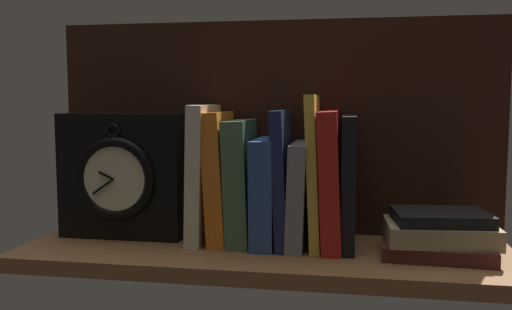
{
  "coord_description": "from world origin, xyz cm",
  "views": [
    {
      "loc": [
        14.06,
        -88.13,
        24.72
      ],
      "look_at": [
        -1.94,
        3.66,
        15.29
      ],
      "focal_mm": 38.14,
      "sensor_mm": 36.0,
      "label": 1
    }
  ],
  "objects_px": {
    "book_orange_pandolfini": "(220,177)",
    "book_red_requiem": "(331,179)",
    "book_navy_bierce": "(283,177)",
    "book_gray_chess": "(299,194)",
    "framed_clock": "(121,176)",
    "book_green_romantic": "(241,181)",
    "book_yellow_seinlanguage": "(315,171)",
    "book_cream_twain": "(203,173)",
    "book_blue_modern": "(265,191)",
    "book_black_skeptic": "(349,181)",
    "book_stack_side": "(439,235)"
  },
  "relations": [
    {
      "from": "book_black_skeptic",
      "to": "book_navy_bierce",
      "type": "bearing_deg",
      "value": 180.0
    },
    {
      "from": "book_yellow_seinlanguage",
      "to": "book_stack_side",
      "type": "bearing_deg",
      "value": -10.92
    },
    {
      "from": "book_navy_bierce",
      "to": "framed_clock",
      "type": "distance_m",
      "value": 0.29
    },
    {
      "from": "book_red_requiem",
      "to": "framed_clock",
      "type": "height_order",
      "value": "book_red_requiem"
    },
    {
      "from": "book_orange_pandolfini",
      "to": "book_stack_side",
      "type": "xyz_separation_m",
      "value": [
        0.36,
        -0.04,
        -0.08
      ]
    },
    {
      "from": "book_orange_pandolfini",
      "to": "book_blue_modern",
      "type": "distance_m",
      "value": 0.08
    },
    {
      "from": "book_orange_pandolfini",
      "to": "book_navy_bierce",
      "type": "xyz_separation_m",
      "value": [
        0.11,
        0.0,
        0.0
      ]
    },
    {
      "from": "book_red_requiem",
      "to": "book_black_skeptic",
      "type": "distance_m",
      "value": 0.03
    },
    {
      "from": "book_navy_bierce",
      "to": "book_yellow_seinlanguage",
      "type": "distance_m",
      "value": 0.05
    },
    {
      "from": "book_stack_side",
      "to": "book_black_skeptic",
      "type": "bearing_deg",
      "value": 164.84
    },
    {
      "from": "book_yellow_seinlanguage",
      "to": "book_green_romantic",
      "type": "bearing_deg",
      "value": 180.0
    },
    {
      "from": "book_green_romantic",
      "to": "framed_clock",
      "type": "relative_size",
      "value": 0.95
    },
    {
      "from": "book_orange_pandolfini",
      "to": "book_red_requiem",
      "type": "distance_m",
      "value": 0.19
    },
    {
      "from": "book_red_requiem",
      "to": "framed_clock",
      "type": "xyz_separation_m",
      "value": [
        -0.37,
        -0.01,
        -0.0
      ]
    },
    {
      "from": "book_orange_pandolfini",
      "to": "book_blue_modern",
      "type": "height_order",
      "value": "book_orange_pandolfini"
    },
    {
      "from": "book_navy_bierce",
      "to": "book_blue_modern",
      "type": "bearing_deg",
      "value": 180.0
    },
    {
      "from": "book_red_requiem",
      "to": "book_green_romantic",
      "type": "bearing_deg",
      "value": 180.0
    },
    {
      "from": "book_cream_twain",
      "to": "book_red_requiem",
      "type": "bearing_deg",
      "value": 0.0
    },
    {
      "from": "book_green_romantic",
      "to": "book_yellow_seinlanguage",
      "type": "bearing_deg",
      "value": 0.0
    },
    {
      "from": "book_blue_modern",
      "to": "book_black_skeptic",
      "type": "relative_size",
      "value": 0.82
    },
    {
      "from": "book_blue_modern",
      "to": "book_red_requiem",
      "type": "distance_m",
      "value": 0.12
    },
    {
      "from": "book_red_requiem",
      "to": "book_stack_side",
      "type": "distance_m",
      "value": 0.19
    },
    {
      "from": "book_red_requiem",
      "to": "book_gray_chess",
      "type": "bearing_deg",
      "value": 180.0
    },
    {
      "from": "book_orange_pandolfini",
      "to": "book_gray_chess",
      "type": "xyz_separation_m",
      "value": [
        0.14,
        0.0,
        -0.03
      ]
    },
    {
      "from": "book_blue_modern",
      "to": "book_stack_side",
      "type": "relative_size",
      "value": 1.02
    },
    {
      "from": "book_yellow_seinlanguage",
      "to": "framed_clock",
      "type": "distance_m",
      "value": 0.35
    },
    {
      "from": "book_gray_chess",
      "to": "book_yellow_seinlanguage",
      "type": "height_order",
      "value": "book_yellow_seinlanguage"
    },
    {
      "from": "book_navy_bierce",
      "to": "framed_clock",
      "type": "bearing_deg",
      "value": -177.8
    },
    {
      "from": "book_green_romantic",
      "to": "book_blue_modern",
      "type": "relative_size",
      "value": 1.17
    },
    {
      "from": "book_gray_chess",
      "to": "book_black_skeptic",
      "type": "distance_m",
      "value": 0.09
    },
    {
      "from": "book_red_requiem",
      "to": "framed_clock",
      "type": "distance_m",
      "value": 0.37
    },
    {
      "from": "book_blue_modern",
      "to": "framed_clock",
      "type": "xyz_separation_m",
      "value": [
        -0.26,
        -0.01,
        0.02
      ]
    },
    {
      "from": "book_navy_bierce",
      "to": "book_gray_chess",
      "type": "relative_size",
      "value": 1.32
    },
    {
      "from": "book_cream_twain",
      "to": "book_yellow_seinlanguage",
      "type": "distance_m",
      "value": 0.2
    },
    {
      "from": "book_blue_modern",
      "to": "book_yellow_seinlanguage",
      "type": "distance_m",
      "value": 0.09
    },
    {
      "from": "framed_clock",
      "to": "book_gray_chess",
      "type": "bearing_deg",
      "value": 2.02
    },
    {
      "from": "book_red_requiem",
      "to": "book_black_skeptic",
      "type": "xyz_separation_m",
      "value": [
        0.03,
        0.0,
        -0.0
      ]
    },
    {
      "from": "book_cream_twain",
      "to": "book_black_skeptic",
      "type": "height_order",
      "value": "book_cream_twain"
    },
    {
      "from": "book_navy_bierce",
      "to": "book_red_requiem",
      "type": "distance_m",
      "value": 0.08
    },
    {
      "from": "framed_clock",
      "to": "book_cream_twain",
      "type": "bearing_deg",
      "value": 4.3
    },
    {
      "from": "book_black_skeptic",
      "to": "framed_clock",
      "type": "height_order",
      "value": "framed_clock"
    },
    {
      "from": "book_stack_side",
      "to": "book_navy_bierce",
      "type": "bearing_deg",
      "value": 171.33
    },
    {
      "from": "book_orange_pandolfini",
      "to": "book_yellow_seinlanguage",
      "type": "bearing_deg",
      "value": 0.0
    },
    {
      "from": "book_navy_bierce",
      "to": "book_yellow_seinlanguage",
      "type": "height_order",
      "value": "book_yellow_seinlanguage"
    },
    {
      "from": "book_orange_pandolfini",
      "to": "book_green_romantic",
      "type": "bearing_deg",
      "value": 0.0
    },
    {
      "from": "book_cream_twain",
      "to": "book_green_romantic",
      "type": "distance_m",
      "value": 0.07
    },
    {
      "from": "book_orange_pandolfini",
      "to": "framed_clock",
      "type": "height_order",
      "value": "book_orange_pandolfini"
    },
    {
      "from": "book_navy_bierce",
      "to": "book_gray_chess",
      "type": "height_order",
      "value": "book_navy_bierce"
    },
    {
      "from": "book_cream_twain",
      "to": "book_green_romantic",
      "type": "xyz_separation_m",
      "value": [
        0.07,
        0.0,
        -0.01
      ]
    },
    {
      "from": "book_blue_modern",
      "to": "book_red_requiem",
      "type": "relative_size",
      "value": 0.79
    }
  ]
}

